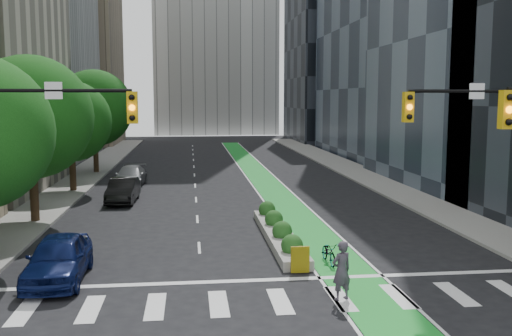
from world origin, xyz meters
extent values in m
plane|color=black|center=(0.00, 0.00, 0.00)|extent=(160.00, 160.00, 0.00)
cube|color=gray|center=(-11.80, 25.00, 0.07)|extent=(3.60, 90.00, 0.15)
cube|color=gray|center=(11.80, 25.00, 0.07)|extent=(3.60, 90.00, 0.15)
cube|color=green|center=(3.00, 30.00, 0.01)|extent=(2.20, 70.00, 0.01)
cube|color=tan|center=(-20.00, 66.00, 13.00)|extent=(14.00, 16.00, 26.00)
cube|color=black|center=(20.00, 68.00, 14.00)|extent=(14.00, 18.00, 28.00)
cylinder|color=black|center=(-11.00, 12.00, 2.52)|extent=(0.44, 0.44, 5.04)
sphere|color=#0F430E|center=(-11.00, 12.00, 5.58)|extent=(6.40, 6.40, 6.40)
cylinder|color=black|center=(-11.00, 22.00, 2.24)|extent=(0.44, 0.44, 4.48)
sphere|color=#0F430E|center=(-11.00, 22.00, 4.96)|extent=(5.60, 5.60, 5.60)
cylinder|color=black|center=(-11.00, 32.00, 2.58)|extent=(0.44, 0.44, 5.15)
sphere|color=#0F430E|center=(-11.00, 32.00, 5.70)|extent=(6.60, 6.60, 6.60)
cylinder|color=black|center=(-7.45, 0.50, 6.80)|extent=(5.50, 0.12, 0.12)
cube|color=gold|center=(-4.70, 0.50, 6.25)|extent=(0.34, 0.28, 1.05)
sphere|color=orange|center=(-4.70, 0.34, 6.25)|extent=(0.20, 0.20, 0.20)
cube|color=white|center=(-7.17, 0.47, 6.80)|extent=(0.55, 0.04, 0.55)
cylinder|color=black|center=(7.45, 0.50, 6.80)|extent=(5.50, 0.12, 0.12)
cube|color=gold|center=(4.70, 0.50, 6.25)|extent=(0.34, 0.28, 1.05)
sphere|color=orange|center=(4.70, 0.34, 6.25)|extent=(0.20, 0.20, 0.20)
cube|color=white|center=(7.17, 0.47, 6.80)|extent=(0.55, 0.04, 0.55)
cube|color=gold|center=(5.70, -4.00, 6.25)|extent=(0.34, 0.28, 1.05)
sphere|color=orange|center=(5.70, -4.16, 6.25)|extent=(0.20, 0.20, 0.20)
cube|color=gray|center=(1.20, 7.00, 0.20)|extent=(1.20, 10.00, 0.40)
cube|color=yellow|center=(1.20, 1.80, 0.55)|extent=(0.70, 0.12, 1.00)
sphere|color=#194C19|center=(1.20, 3.50, 0.65)|extent=(0.90, 0.90, 0.90)
sphere|color=#194C19|center=(1.20, 6.00, 0.65)|extent=(0.90, 0.90, 0.90)
sphere|color=#194C19|center=(1.20, 8.50, 0.65)|extent=(0.90, 0.90, 0.90)
sphere|color=#194C19|center=(1.20, 11.00, 0.65)|extent=(0.90, 0.90, 0.90)
imported|color=gray|center=(2.61, 3.02, 0.44)|extent=(0.67, 1.70, 0.88)
imported|color=#3F3844|center=(2.00, -1.10, 0.99)|extent=(0.85, 0.71, 1.98)
imported|color=#0B1646|center=(-7.60, 2.00, 0.83)|extent=(2.04, 4.90, 1.66)
imported|color=black|center=(-7.08, 17.59, 0.77)|extent=(1.80, 4.72, 1.54)
imported|color=#545659|center=(-7.30, 24.38, 0.74)|extent=(2.31, 5.17, 1.47)
camera|label=1|loc=(-2.84, -18.62, 6.57)|focal=40.00mm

